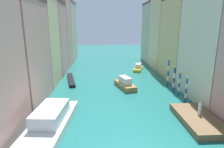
% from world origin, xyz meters
% --- Properties ---
extents(ground_plane, '(154.00, 154.00, 0.00)m').
position_xyz_m(ground_plane, '(0.00, 24.50, 0.00)').
color(ground_plane, '#1E6B66').
extents(building_left_1, '(7.41, 10.06, 15.00)m').
position_xyz_m(building_left_1, '(-14.49, 14.15, 7.52)').
color(building_left_1, tan).
rests_on(building_left_1, ground).
extents(building_left_2, '(7.41, 7.75, 16.14)m').
position_xyz_m(building_left_2, '(-14.49, 23.19, 8.08)').
color(building_left_2, beige).
rests_on(building_left_2, ground).
extents(building_left_3, '(7.41, 8.34, 16.19)m').
position_xyz_m(building_left_3, '(-14.49, 31.48, 8.11)').
color(building_left_3, tan).
rests_on(building_left_3, ground).
extents(building_left_4, '(7.41, 7.82, 22.15)m').
position_xyz_m(building_left_4, '(-14.49, 39.79, 11.09)').
color(building_left_4, tan).
rests_on(building_left_4, ground).
extents(building_left_5, '(7.41, 11.77, 18.19)m').
position_xyz_m(building_left_5, '(-14.49, 49.58, 9.11)').
color(building_left_5, '#BCB299').
rests_on(building_left_5, ground).
extents(building_right_1, '(7.41, 11.32, 19.36)m').
position_xyz_m(building_right_1, '(14.49, 14.36, 9.69)').
color(building_right_1, beige).
rests_on(building_right_1, ground).
extents(building_right_2, '(7.41, 11.16, 16.62)m').
position_xyz_m(building_right_2, '(14.49, 25.63, 8.32)').
color(building_right_2, '#DBB77A').
rests_on(building_right_2, ground).
extents(building_right_3, '(7.41, 9.58, 20.71)m').
position_xyz_m(building_right_3, '(14.49, 36.08, 10.36)').
color(building_right_3, beige).
rests_on(building_right_3, ground).
extents(building_right_4, '(7.41, 10.41, 17.64)m').
position_xyz_m(building_right_4, '(14.49, 45.99, 8.83)').
color(building_right_4, '#BCB299').
rests_on(building_right_4, ground).
extents(waterfront_dock, '(3.98, 7.71, 0.76)m').
position_xyz_m(waterfront_dock, '(8.57, 6.86, 0.38)').
color(waterfront_dock, brown).
rests_on(waterfront_dock, ground).
extents(person_on_dock, '(0.36, 0.36, 1.60)m').
position_xyz_m(person_on_dock, '(8.83, 7.26, 1.51)').
color(person_on_dock, white).
rests_on(person_on_dock, waterfront_dock).
extents(mooring_pole_0, '(0.28, 0.28, 4.59)m').
position_xyz_m(mooring_pole_0, '(9.61, 12.71, 2.34)').
color(mooring_pole_0, '#1E479E').
rests_on(mooring_pole_0, ground).
extents(mooring_pole_1, '(0.32, 0.32, 3.79)m').
position_xyz_m(mooring_pole_1, '(9.76, 15.62, 1.94)').
color(mooring_pole_1, '#1E479E').
rests_on(mooring_pole_1, ground).
extents(mooring_pole_2, '(0.36, 0.36, 4.44)m').
position_xyz_m(mooring_pole_2, '(9.55, 17.31, 2.28)').
color(mooring_pole_2, '#1E479E').
rests_on(mooring_pole_2, ground).
extents(mooring_pole_3, '(0.34, 0.34, 5.15)m').
position_xyz_m(mooring_pole_3, '(9.66, 20.58, 2.63)').
color(mooring_pole_3, '#1E479E').
rests_on(mooring_pole_3, ground).
extents(vaporetto_white, '(4.49, 10.82, 2.43)m').
position_xyz_m(vaporetto_white, '(-8.05, 6.57, 0.93)').
color(vaporetto_white, white).
rests_on(vaporetto_white, ground).
extents(gondola_black, '(3.09, 9.68, 0.50)m').
position_xyz_m(gondola_black, '(-8.79, 25.13, 0.25)').
color(gondola_black, black).
rests_on(gondola_black, ground).
extents(motorboat_0, '(3.36, 5.67, 1.69)m').
position_xyz_m(motorboat_0, '(6.73, 33.73, 0.61)').
color(motorboat_0, gold).
rests_on(motorboat_0, ground).
extents(motorboat_1, '(3.61, 6.17, 2.03)m').
position_xyz_m(motorboat_1, '(1.67, 19.99, 0.75)').
color(motorboat_1, olive).
rests_on(motorboat_1, ground).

